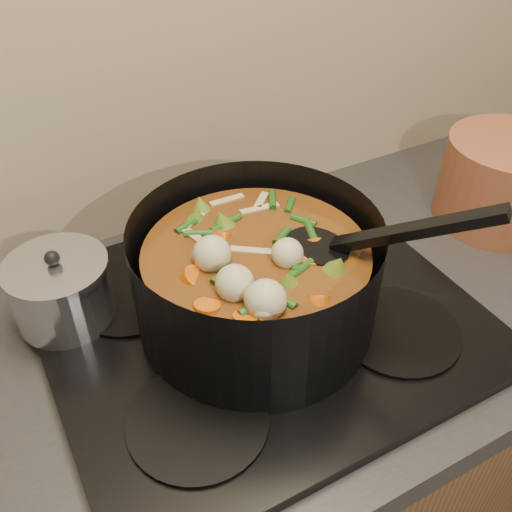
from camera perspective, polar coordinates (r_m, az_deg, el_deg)
counter at (r=1.25m, az=0.27°, el=-21.34°), size 2.64×0.64×0.91m
stovetop at (r=0.87m, az=0.36°, el=-6.18°), size 0.62×0.54×0.03m
stockpot at (r=0.80m, az=0.06°, el=-2.31°), size 0.45×0.45×0.25m
saucepan at (r=0.88m, az=-18.88°, el=-3.25°), size 0.15×0.15×0.12m
terracotta_crock at (r=1.14m, az=23.52°, el=6.87°), size 0.25×0.25×0.16m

